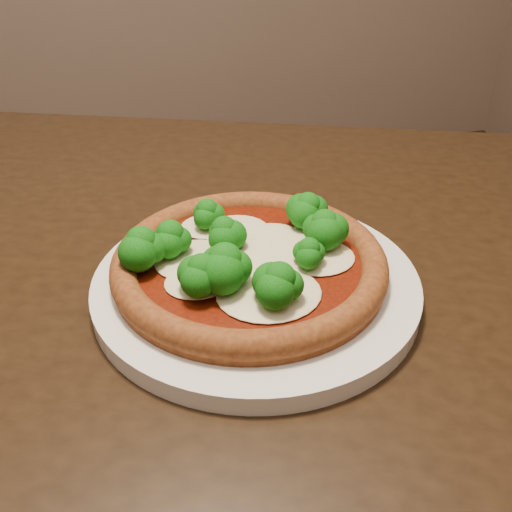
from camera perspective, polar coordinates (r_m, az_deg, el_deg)
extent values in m
cube|color=black|center=(0.57, -7.83, -4.39)|extent=(1.41, 1.26, 0.04)
cylinder|color=silver|center=(0.53, 0.00, -2.78)|extent=(0.30, 0.30, 0.02)
cylinder|color=brown|center=(0.53, -0.66, -1.17)|extent=(0.25, 0.25, 0.01)
torus|color=brown|center=(0.53, -0.67, -0.54)|extent=(0.25, 0.25, 0.03)
cylinder|color=#5E1304|center=(0.52, -0.67, -0.49)|extent=(0.21, 0.21, 0.00)
ellipsoid|color=beige|center=(0.53, 6.23, -0.11)|extent=(0.07, 0.06, 0.01)
ellipsoid|color=beige|center=(0.48, 1.30, -3.71)|extent=(0.09, 0.08, 0.01)
ellipsoid|color=beige|center=(0.55, 1.47, 1.76)|extent=(0.07, 0.06, 0.01)
ellipsoid|color=beige|center=(0.56, 5.51, 1.76)|extent=(0.06, 0.05, 0.00)
ellipsoid|color=beige|center=(0.58, -4.80, 3.01)|extent=(0.06, 0.05, 0.00)
ellipsoid|color=beige|center=(0.52, -6.01, -0.36)|extent=(0.08, 0.07, 0.01)
ellipsoid|color=beige|center=(0.57, -2.06, 2.62)|extent=(0.07, 0.06, 0.01)
ellipsoid|color=beige|center=(0.50, -5.86, -2.57)|extent=(0.06, 0.05, 0.00)
ellipsoid|color=beige|center=(0.52, -0.50, -0.39)|extent=(0.11, 0.10, 0.01)
ellipsoid|color=beige|center=(0.53, 5.03, -0.12)|extent=(0.06, 0.06, 0.00)
ellipsoid|color=#167E14|center=(0.56, -4.91, 4.46)|extent=(0.04, 0.04, 0.03)
ellipsoid|color=#167E14|center=(0.50, 5.32, 0.57)|extent=(0.03, 0.03, 0.03)
ellipsoid|color=#167E14|center=(0.52, -3.21, 2.48)|extent=(0.04, 0.04, 0.04)
ellipsoid|color=#167E14|center=(0.53, 6.87, 3.04)|extent=(0.05, 0.05, 0.04)
ellipsoid|color=#167E14|center=(0.47, -3.12, -0.71)|extent=(0.05, 0.05, 0.04)
ellipsoid|color=#167E14|center=(0.46, 2.34, -2.50)|extent=(0.05, 0.05, 0.04)
ellipsoid|color=#167E14|center=(0.56, 5.21, 4.87)|extent=(0.04, 0.04, 0.04)
ellipsoid|color=#167E14|center=(0.51, -11.38, 1.16)|extent=(0.05, 0.05, 0.04)
ellipsoid|color=#167E14|center=(0.52, -8.53, 2.03)|extent=(0.04, 0.04, 0.04)
ellipsoid|color=#167E14|center=(0.47, -5.42, -1.54)|extent=(0.05, 0.05, 0.04)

